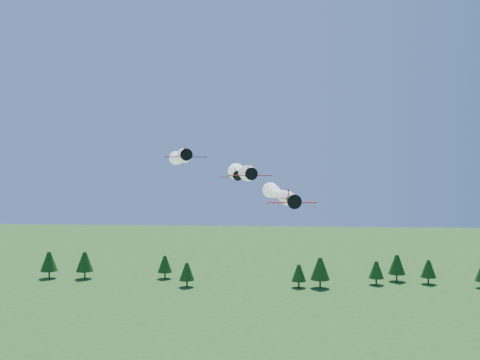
# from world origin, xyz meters

# --- Properties ---
(plane_lead) EXTENTS (9.98, 41.43, 3.70)m
(plane_lead) POSITION_xyz_m (-1.23, 16.02, 43.01)
(plane_lead) COLOR black
(plane_lead) RESTS_ON ground
(plane_left) EXTENTS (17.15, 57.64, 3.70)m
(plane_left) POSITION_xyz_m (-16.47, 31.67, 45.99)
(plane_left) COLOR black
(plane_left) RESTS_ON ground
(plane_right) EXTENTS (9.88, 45.36, 3.70)m
(plane_right) POSITION_xyz_m (5.96, 25.07, 38.47)
(plane_right) COLOR black
(plane_right) RESTS_ON ground
(plane_slot) EXTENTS (6.52, 7.11, 2.28)m
(plane_slot) POSITION_xyz_m (-1.29, 6.89, 42.47)
(plane_slot) COLOR black
(plane_slot) RESTS_ON ground
(treeline) EXTENTS (169.59, 20.90, 10.97)m
(treeline) POSITION_xyz_m (0.55, 110.65, 6.20)
(treeline) COLOR #382314
(treeline) RESTS_ON ground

